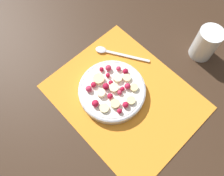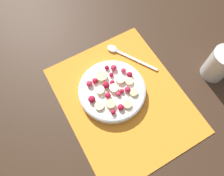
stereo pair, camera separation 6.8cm
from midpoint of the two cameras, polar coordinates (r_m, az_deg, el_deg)
ground_plane at (r=0.71m, az=5.77°, el=-3.37°), size 3.00×3.00×0.00m
placemat at (r=0.71m, az=5.79°, el=-3.28°), size 0.46×0.37×0.01m
fruit_bowl at (r=0.70m, az=2.76°, el=-0.90°), size 0.22×0.22×0.05m
spoon at (r=0.79m, az=5.05°, el=8.83°), size 0.18×0.12×0.01m
drinking_glass at (r=0.80m, az=28.42°, el=5.24°), size 0.08×0.08×0.12m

